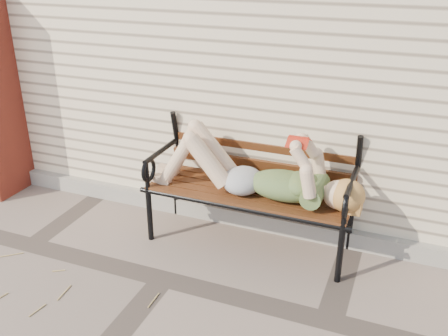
% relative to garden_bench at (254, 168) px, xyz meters
% --- Properties ---
extents(ground, '(80.00, 80.00, 0.00)m').
position_rel_garden_bench_xyz_m(ground, '(-0.43, -0.81, -0.65)').
color(ground, gray).
rests_on(ground, ground).
extents(house_wall, '(8.00, 4.00, 3.00)m').
position_rel_garden_bench_xyz_m(house_wall, '(-0.43, 2.19, 0.85)').
color(house_wall, beige).
rests_on(house_wall, ground).
extents(foundation_strip, '(8.00, 0.10, 0.15)m').
position_rel_garden_bench_xyz_m(foundation_strip, '(-0.43, 0.16, -0.58)').
color(foundation_strip, gray).
rests_on(foundation_strip, ground).
extents(garden_bench, '(1.80, 0.72, 1.16)m').
position_rel_garden_bench_xyz_m(garden_bench, '(0.00, 0.00, 0.00)').
color(garden_bench, black).
rests_on(garden_bench, ground).
extents(reading_woman, '(1.69, 0.38, 0.53)m').
position_rel_garden_bench_xyz_m(reading_woman, '(0.01, -0.14, 0.04)').
color(reading_woman, '#0A4148').
rests_on(reading_woman, ground).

